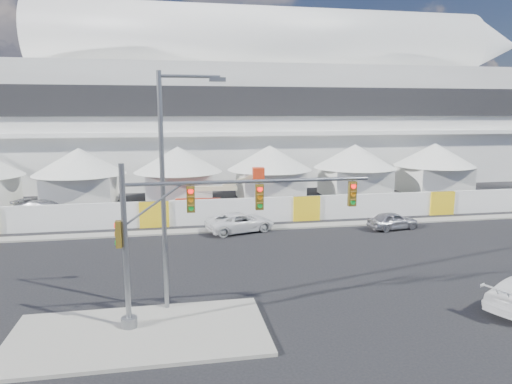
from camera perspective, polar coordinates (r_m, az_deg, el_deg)
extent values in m
plane|color=black|center=(22.47, 2.03, -12.76)|extent=(160.00, 160.00, 0.00)
cube|color=gray|center=(19.31, -14.34, -16.83)|extent=(10.00, 5.00, 0.15)
cube|color=gray|center=(41.79, 25.83, -2.93)|extent=(80.00, 1.20, 0.12)
cube|color=silver|center=(63.49, 0.95, 8.48)|extent=(80.00, 24.00, 14.00)
cube|color=black|center=(51.62, 3.67, 11.22)|extent=(68.00, 0.30, 3.20)
cube|color=white|center=(51.42, 3.69, 7.32)|extent=(72.00, 0.80, 0.50)
cylinder|color=white|center=(62.17, 1.36, 18.41)|extent=(57.60, 8.40, 8.40)
cylinder|color=white|center=(62.55, 3.24, 17.96)|extent=(51.60, 6.80, 6.80)
cylinder|color=white|center=(62.99, 5.09, 17.49)|extent=(45.60, 5.20, 5.20)
cone|color=white|center=(75.94, 27.45, 15.96)|extent=(8.00, 7.60, 7.60)
cube|color=silver|center=(45.60, -21.02, 0.26)|extent=(6.00, 6.00, 3.00)
cone|color=silver|center=(45.25, -21.23, 3.63)|extent=(8.40, 8.40, 2.40)
cube|color=silver|center=(44.80, -9.64, 0.63)|extent=(6.00, 6.00, 3.00)
cone|color=silver|center=(44.45, -9.74, 4.06)|extent=(8.40, 8.40, 2.40)
cube|color=silver|center=(45.80, 1.69, 0.97)|extent=(6.00, 6.00, 3.00)
cone|color=silver|center=(45.45, 1.70, 4.33)|extent=(8.40, 8.40, 2.40)
cube|color=silver|center=(48.48, 12.15, 1.25)|extent=(6.00, 6.00, 3.00)
cone|color=silver|center=(48.15, 12.27, 4.42)|extent=(8.40, 8.40, 2.40)
cube|color=silver|center=(52.58, 21.25, 1.46)|extent=(6.00, 6.00, 3.00)
cone|color=silver|center=(52.28, 21.44, 4.39)|extent=(8.40, 8.40, 2.40)
cube|color=white|center=(37.08, 6.28, -2.03)|extent=(70.00, 0.25, 2.00)
imported|color=#A7A6AB|center=(35.68, 16.73, -3.44)|extent=(2.11, 4.03, 1.31)
imported|color=white|center=(33.51, -1.99, -3.79)|extent=(3.67, 5.52, 1.41)
imported|color=white|center=(44.26, 17.57, -0.95)|extent=(1.57, 3.93, 1.27)
imported|color=black|center=(47.60, 26.87, -0.80)|extent=(2.18, 4.08, 1.32)
imported|color=#BABABF|center=(40.75, -24.79, -2.11)|extent=(4.57, 5.86, 1.59)
cylinder|color=slate|center=(18.64, -16.00, -6.70)|extent=(0.22, 0.22, 6.62)
cylinder|color=slate|center=(19.74, -15.56, -15.39)|extent=(0.64, 0.64, 0.40)
cylinder|color=slate|center=(18.25, -0.67, 1.33)|extent=(9.94, 0.15, 0.15)
cube|color=#594714|center=(18.12, -8.16, -0.90)|extent=(0.32, 0.22, 1.05)
cube|color=#594714|center=(18.43, 0.43, -0.62)|extent=(0.32, 0.22, 1.05)
cube|color=#594714|center=(19.55, 11.93, -0.22)|extent=(0.32, 0.22, 1.05)
cube|color=#594714|center=(18.51, -16.80, -5.08)|extent=(0.22, 0.32, 1.05)
cylinder|color=gray|center=(19.73, -11.54, -0.25)|extent=(0.20, 0.20, 10.20)
cylinder|color=gray|center=(19.49, -8.28, 14.12)|extent=(2.49, 0.14, 0.14)
cube|color=gray|center=(19.56, -4.85, 13.83)|extent=(0.68, 0.28, 0.17)
cube|color=red|center=(39.73, -7.25, -1.83)|extent=(4.06, 2.06, 1.20)
cube|color=beige|center=(39.53, -5.41, 0.48)|extent=(4.17, 0.72, 0.38)
cube|color=beige|center=(39.70, -1.96, 1.52)|extent=(3.23, 0.59, 1.32)
cube|color=red|center=(39.88, 0.21, 2.36)|extent=(1.06, 1.06, 1.09)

